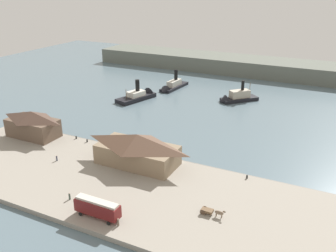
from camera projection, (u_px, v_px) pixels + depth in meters
The scene contains 18 objects.
ground_plane at pixel (156, 152), 110.53m from camera, with size 320.00×320.00×0.00m, color slate.
quay_promenade at pixel (115, 184), 92.00m from camera, with size 110.00×36.00×1.20m, color gray.
seawall_edge at pixel (151, 155), 107.35m from camera, with size 110.00×0.80×1.00m, color slate.
ferry_shed_east_terminal at pixel (33, 124), 116.96m from camera, with size 16.55×8.82×8.44m.
ferry_shed_customs_shed at pixel (137, 149), 99.43m from camera, with size 22.15×11.01×8.66m.
street_tram at pixel (97, 207), 77.47m from camera, with size 10.36×2.84×4.17m.
horse_cart at pixel (212, 211), 78.75m from camera, with size 5.50×1.65×1.87m.
pedestrian_near_cart at pixel (118, 222), 75.36m from camera, with size 0.44×0.44×1.76m.
pedestrian_near_east_shed at pixel (70, 196), 84.39m from camera, with size 0.42×0.42×1.71m.
pedestrian_walking_west at pixel (57, 158), 102.37m from camera, with size 0.41×0.41×1.64m.
mooring_post_east at pixel (76, 137), 116.53m from camera, with size 0.44×0.44×0.90m, color black.
mooring_post_west at pixel (87, 141), 114.17m from camera, with size 0.44×0.44×0.90m, color black.
mooring_post_center_east at pixel (103, 144), 111.58m from camera, with size 0.44×0.44×0.90m, color black.
mooring_post_center_west at pixel (247, 177), 93.40m from camera, with size 0.44×0.44×0.90m, color black.
ferry_near_quay at pixel (140, 95), 159.18m from camera, with size 11.60×20.76×10.69m.
ferry_mid_harbor at pixel (236, 98), 155.44m from camera, with size 15.62×16.21×10.41m.
ferry_approaching_east at pixel (172, 86), 172.32m from camera, with size 6.81×20.51×10.31m.
far_headland at pixel (251, 66), 200.55m from camera, with size 180.00×24.00×8.00m, color #60665B.
Camera 1 is at (47.33, -87.81, 48.35)m, focal length 39.47 mm.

